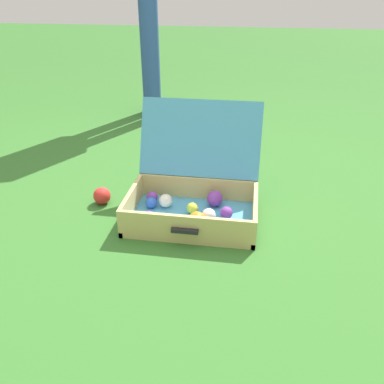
# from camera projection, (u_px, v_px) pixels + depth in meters

# --- Properties ---
(ground_plane) EXTENTS (16.00, 16.00, 0.00)m
(ground_plane) POSITION_uv_depth(u_px,v_px,m) (190.00, 217.00, 1.81)
(ground_plane) COLOR #336B28
(open_suitcase) EXTENTS (0.57, 0.54, 0.47)m
(open_suitcase) POSITION_uv_depth(u_px,v_px,m) (194.00, 193.00, 1.79)
(open_suitcase) COLOR #4799C6
(open_suitcase) RESTS_ON ground
(stray_ball_on_grass) EXTENTS (0.08, 0.08, 0.08)m
(stray_ball_on_grass) POSITION_uv_depth(u_px,v_px,m) (102.00, 196.00, 1.90)
(stray_ball_on_grass) COLOR red
(stray_ball_on_grass) RESTS_ON ground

